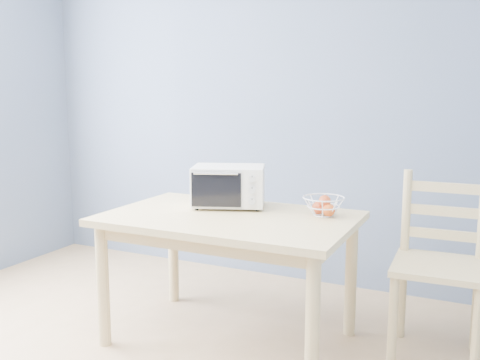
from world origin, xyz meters
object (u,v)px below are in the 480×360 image
at_px(toaster_oven, 226,185).
at_px(dining_chair, 439,268).
at_px(dining_table, 229,232).
at_px(fruit_basket, 324,205).

bearing_deg(toaster_oven, dining_chair, -14.55).
distance_m(toaster_oven, dining_chair, 1.30).
height_order(dining_table, dining_chair, dining_chair).
relative_size(dining_table, toaster_oven, 2.79).
height_order(toaster_oven, dining_chair, dining_chair).
xyz_separation_m(dining_table, toaster_oven, (-0.12, 0.19, 0.23)).
xyz_separation_m(dining_table, fruit_basket, (0.49, 0.21, 0.16)).
bearing_deg(dining_table, fruit_basket, 23.42).
xyz_separation_m(fruit_basket, dining_chair, (0.62, 0.11, -0.31)).
xyz_separation_m(toaster_oven, dining_chair, (1.23, 0.13, -0.39)).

